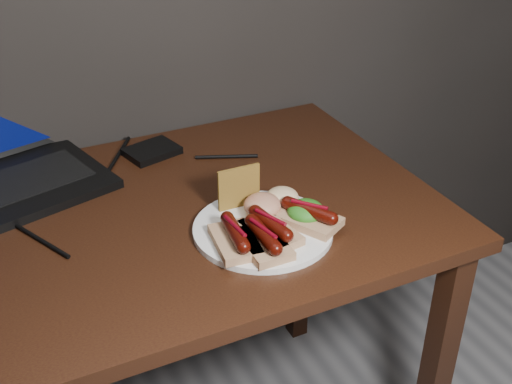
{
  "coord_description": "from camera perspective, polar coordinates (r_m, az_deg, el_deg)",
  "views": [
    {
      "loc": [
        -0.12,
        0.36,
        1.42
      ],
      "look_at": [
        0.31,
        1.27,
        0.82
      ],
      "focal_mm": 45.0,
      "sensor_mm": 36.0,
      "label": 1
    }
  ],
  "objects": [
    {
      "name": "desk",
      "position": [
        1.28,
        -15.02,
        -6.95
      ],
      "size": [
        1.4,
        0.7,
        0.75
      ],
      "color": "#341C0D",
      "rests_on": "ground"
    },
    {
      "name": "hard_drive",
      "position": [
        1.47,
        -9.25,
        3.61
      ],
      "size": [
        0.13,
        0.11,
        0.02
      ],
      "primitive_type": "cube",
      "rotation": [
        0.0,
        0.0,
        0.26
      ],
      "color": "black",
      "rests_on": "desk"
    },
    {
      "name": "desk_cables",
      "position": [
        1.34,
        -17.3,
        -0.75
      ],
      "size": [
        0.85,
        0.42,
        0.01
      ],
      "color": "black",
      "rests_on": "desk"
    },
    {
      "name": "plate",
      "position": [
        1.19,
        0.63,
        -3.33
      ],
      "size": [
        0.27,
        0.27,
        0.01
      ],
      "primitive_type": "cylinder",
      "rotation": [
        0.0,
        0.0,
        0.05
      ],
      "color": "white",
      "rests_on": "desk"
    },
    {
      "name": "bread_sausage_left",
      "position": [
        1.12,
        -1.87,
        -4.05
      ],
      "size": [
        0.08,
        0.12,
        0.04
      ],
      "color": "tan",
      "rests_on": "plate"
    },
    {
      "name": "bread_sausage_center",
      "position": [
        1.15,
        1.28,
        -3.27
      ],
      "size": [
        0.09,
        0.12,
        0.04
      ],
      "color": "tan",
      "rests_on": "plate"
    },
    {
      "name": "bread_sausage_right",
      "position": [
        1.19,
        4.73,
        -2.11
      ],
      "size": [
        0.12,
        0.13,
        0.04
      ],
      "color": "tan",
      "rests_on": "plate"
    },
    {
      "name": "bread_sausage_extra",
      "position": [
        1.12,
        0.64,
        -4.27
      ],
      "size": [
        0.07,
        0.12,
        0.04
      ],
      "color": "tan",
      "rests_on": "plate"
    },
    {
      "name": "crispbread",
      "position": [
        1.22,
        -1.53,
        0.42
      ],
      "size": [
        0.08,
        0.01,
        0.08
      ],
      "primitive_type": "cube",
      "color": "#AF8330",
      "rests_on": "plate"
    },
    {
      "name": "salad_greens",
      "position": [
        1.19,
        4.45,
        -1.71
      ],
      "size": [
        0.07,
        0.07,
        0.04
      ],
      "primitive_type": "ellipsoid",
      "color": "#195811",
      "rests_on": "plate"
    },
    {
      "name": "salsa_mound",
      "position": [
        1.21,
        0.59,
        -1.18
      ],
      "size": [
        0.07,
        0.07,
        0.04
      ],
      "primitive_type": "ellipsoid",
      "color": "#9C140F",
      "rests_on": "plate"
    },
    {
      "name": "coleslaw_mound",
      "position": [
        1.24,
        2.34,
        -0.47
      ],
      "size": [
        0.06,
        0.06,
        0.04
      ],
      "primitive_type": "ellipsoid",
      "color": "silver",
      "rests_on": "plate"
    }
  ]
}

